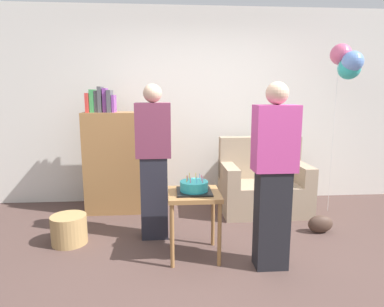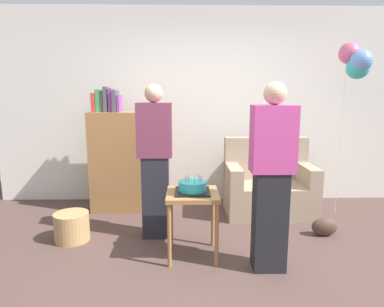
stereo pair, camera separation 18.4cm
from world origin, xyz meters
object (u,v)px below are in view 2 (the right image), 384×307
(handbag, at_px, (324,227))
(bookshelf, at_px, (122,159))
(person_blowing_candles, at_px, (155,161))
(person_holding_cake, at_px, (272,177))
(birthday_cake, at_px, (193,187))
(couch, at_px, (268,187))
(wicker_basket, at_px, (72,227))
(balloon_bunch, at_px, (356,61))
(side_table, at_px, (193,202))

(handbag, bearing_deg, bookshelf, 159.17)
(person_blowing_candles, bearing_deg, person_holding_cake, -56.13)
(person_blowing_candles, bearing_deg, birthday_cake, -72.04)
(person_blowing_candles, distance_m, handbag, 1.97)
(couch, height_order, wicker_basket, couch)
(handbag, relative_size, balloon_bunch, 0.13)
(balloon_bunch, bearing_deg, birthday_cake, -150.78)
(side_table, relative_size, birthday_cake, 1.96)
(bookshelf, bearing_deg, handbag, -20.83)
(person_blowing_candles, bearing_deg, wicker_basket, 164.74)
(side_table, height_order, birthday_cake, birthday_cake)
(bookshelf, xyz_separation_m, handbag, (2.35, -0.89, -0.59))
(birthday_cake, distance_m, wicker_basket, 1.42)
(person_holding_cake, relative_size, balloon_bunch, 0.76)
(side_table, distance_m, person_holding_cake, 0.77)
(bookshelf, distance_m, wicker_basket, 1.16)
(birthday_cake, height_order, wicker_basket, birthday_cake)
(bookshelf, xyz_separation_m, wicker_basket, (-0.36, -0.96, -0.54))
(bookshelf, bearing_deg, wicker_basket, -110.86)
(couch, xyz_separation_m, wicker_basket, (-2.27, -0.82, -0.19))
(couch, xyz_separation_m, side_table, (-1.01, -1.19, 0.19))
(wicker_basket, relative_size, balloon_bunch, 0.17)
(wicker_basket, xyz_separation_m, balloon_bunch, (3.25, 0.75, 1.77))
(wicker_basket, bearing_deg, birthday_cake, -15.99)
(birthday_cake, xyz_separation_m, handbag, (1.45, 0.43, -0.58))
(side_table, xyz_separation_m, person_blowing_candles, (-0.38, 0.46, 0.30))
(side_table, distance_m, balloon_bunch, 2.67)
(person_blowing_candles, bearing_deg, couch, 5.72)
(handbag, bearing_deg, side_table, -163.62)
(couch, distance_m, wicker_basket, 2.43)
(birthday_cake, bearing_deg, balloon_bunch, 29.22)
(bookshelf, bearing_deg, side_table, -55.70)
(person_holding_cake, relative_size, handbag, 5.82)
(bookshelf, height_order, wicker_basket, bookshelf)
(person_holding_cake, bearing_deg, birthday_cake, -28.73)
(side_table, xyz_separation_m, wicker_basket, (-1.26, 0.36, -0.38))
(bookshelf, relative_size, handbag, 5.77)
(couch, xyz_separation_m, handbag, (0.44, -0.76, -0.24))
(couch, height_order, person_blowing_candles, person_blowing_candles)
(couch, bearing_deg, wicker_basket, -160.08)
(couch, height_order, person_holding_cake, person_holding_cake)
(couch, distance_m, bookshelf, 1.95)
(balloon_bunch, bearing_deg, side_table, -150.78)
(side_table, bearing_deg, handbag, 16.38)
(couch, bearing_deg, balloon_bunch, -4.39)
(person_holding_cake, xyz_separation_m, handbag, (0.78, 0.68, -0.73))
(birthday_cake, height_order, person_blowing_candles, person_blowing_candles)
(couch, relative_size, wicker_basket, 3.06)
(couch, bearing_deg, person_blowing_candles, -152.54)
(person_holding_cake, bearing_deg, balloon_bunch, -141.83)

